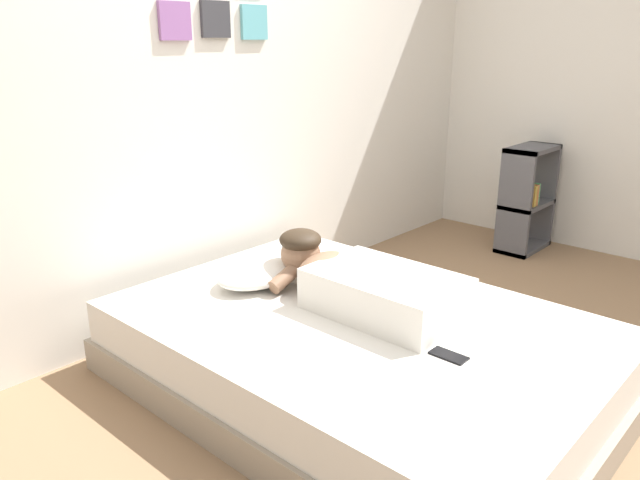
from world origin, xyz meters
The scene contains 9 objects.
ground_plane centered at (0.00, 0.00, 0.00)m, with size 13.43×13.43×0.00m, color #8C6B4C.
back_wall centered at (0.00, 1.41, 1.25)m, with size 4.72×0.12×2.50m.
side_wall_right centered at (2.41, 0.18, 1.25)m, with size 0.10×5.72×2.50m, color silver.
bed centered at (-0.22, 0.23, 0.17)m, with size 1.44×2.07×0.34m.
pillow centered at (-0.21, 0.82, 0.40)m, with size 0.52×0.32×0.11m, color white.
person_lying centered at (-0.11, 0.31, 0.45)m, with size 0.43×0.92×0.27m.
coffee_cup centered at (-0.14, 0.74, 0.38)m, with size 0.12×0.09×0.07m.
cell_phone centered at (-0.27, -0.24, 0.34)m, with size 0.07×0.14×0.01m, color black.
bookshelf centered at (2.04, 0.51, 0.38)m, with size 0.45×0.24×0.75m.
Camera 1 is at (-2.09, -1.24, 1.46)m, focal length 34.48 mm.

